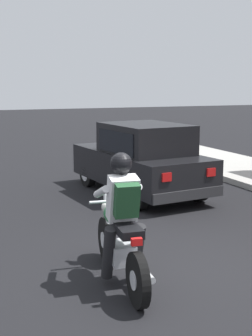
{
  "coord_description": "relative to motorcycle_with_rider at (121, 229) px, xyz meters",
  "views": [
    {
      "loc": [
        -2.81,
        -4.92,
        2.41
      ],
      "look_at": [
        0.3,
        2.57,
        0.95
      ],
      "focal_mm": 50.0,
      "sensor_mm": 36.0,
      "label": 1
    }
  ],
  "objects": [
    {
      "name": "ground_plane",
      "position": [
        0.78,
        -0.12,
        -0.68
      ],
      "size": [
        80.0,
        80.0,
        0.0
      ],
      "primitive_type": "plane",
      "color": "black"
    },
    {
      "name": "motorcycle_with_rider",
      "position": [
        0.0,
        0.0,
        0.0
      ],
      "size": [
        0.61,
        2.02,
        1.62
      ],
      "color": "black",
      "rests_on": "ground"
    },
    {
      "name": "car_hatchback",
      "position": [
        2.17,
        4.2,
        0.09
      ],
      "size": [
        2.01,
        3.92,
        1.57
      ],
      "color": "black",
      "rests_on": "ground"
    }
  ]
}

